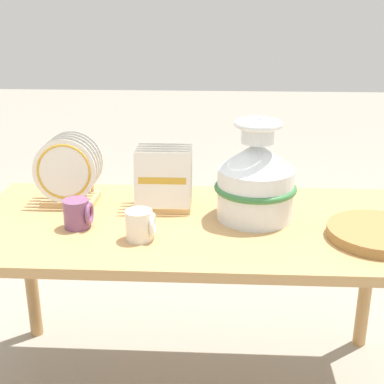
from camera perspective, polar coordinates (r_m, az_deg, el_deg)
display_table at (r=1.92m, az=0.00°, el=-5.33°), size 1.57×0.74×0.72m
ceramic_vase at (r=1.88m, az=6.81°, el=1.46°), size 0.29×0.29×0.35m
dish_rack_round_plates at (r=2.07m, az=-13.03°, el=1.86°), size 0.24×0.17×0.26m
dish_rack_square_plates at (r=1.98m, az=-3.00°, el=0.83°), size 0.20×0.17×0.23m
wicker_charger_stack at (r=1.85m, az=19.21°, el=-4.20°), size 0.33×0.33×0.04m
mug_plum_glaze at (r=1.86m, az=-12.06°, el=-2.27°), size 0.10×0.09×0.10m
mug_cream_glaze at (r=1.74m, az=-5.49°, el=-3.53°), size 0.10×0.09×0.10m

